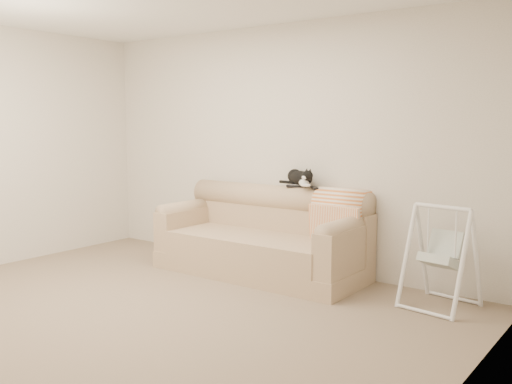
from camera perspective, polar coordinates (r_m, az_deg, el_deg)
ground_plane at (r=4.90m, az=-10.95°, el=-11.77°), size 5.00×5.00×0.00m
room_shell at (r=4.65m, az=-11.39°, el=6.37°), size 5.04×4.04×2.60m
sofa at (r=5.96m, az=0.77°, el=-4.79°), size 2.20×0.93×0.90m
remote_a at (r=5.93m, az=3.92°, el=0.61°), size 0.19×0.11×0.03m
remote_b at (r=5.80m, az=5.86°, el=0.43°), size 0.15×0.16×0.02m
tuxedo_cat at (r=5.93m, az=4.44°, el=1.43°), size 0.50×0.35×0.20m
throw_blanket at (r=5.68m, az=8.56°, el=-1.62°), size 0.54×0.38×0.58m
baby_swing at (r=5.10m, az=18.04°, el=-6.12°), size 0.61×0.65×0.89m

